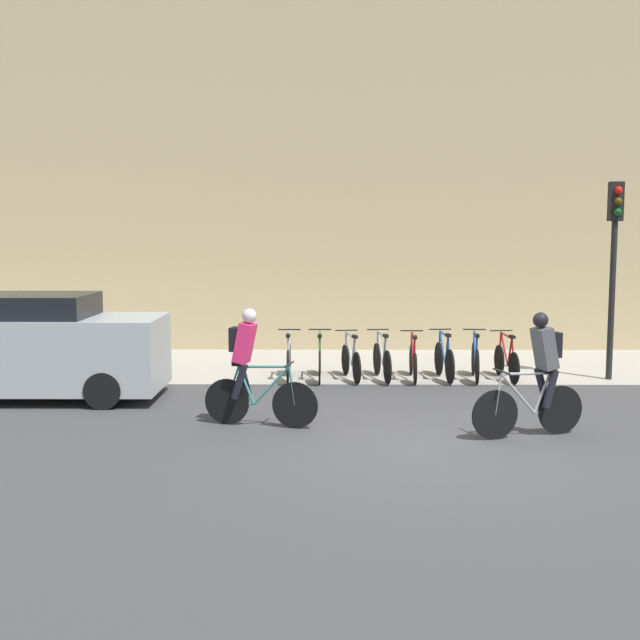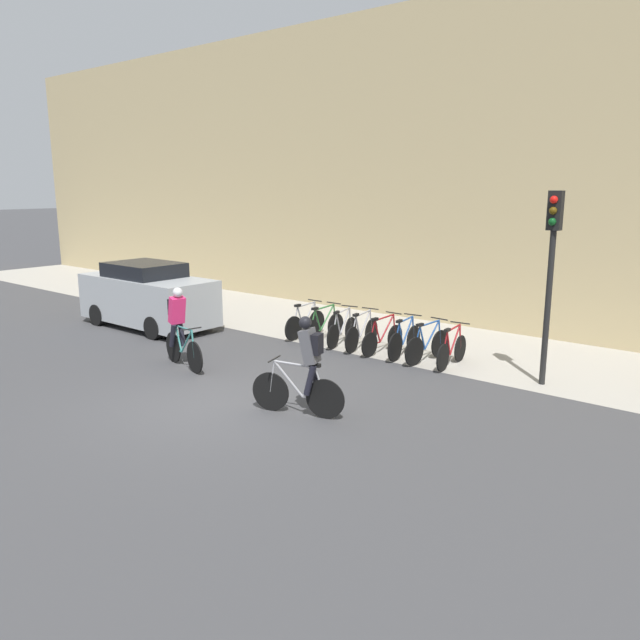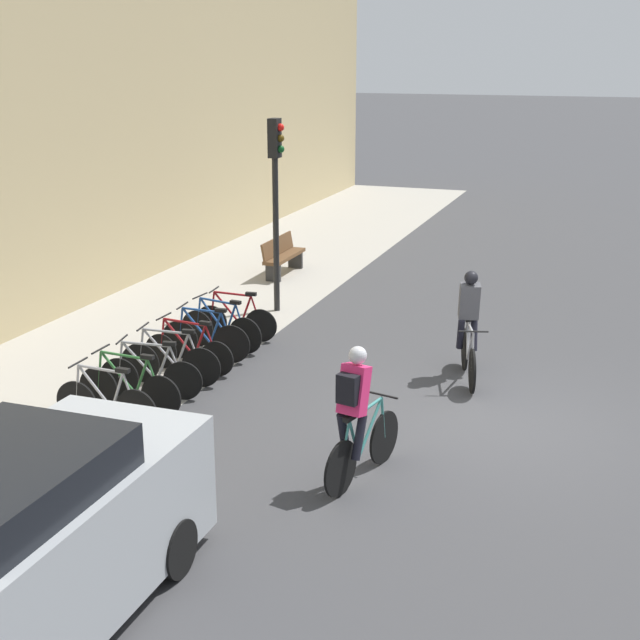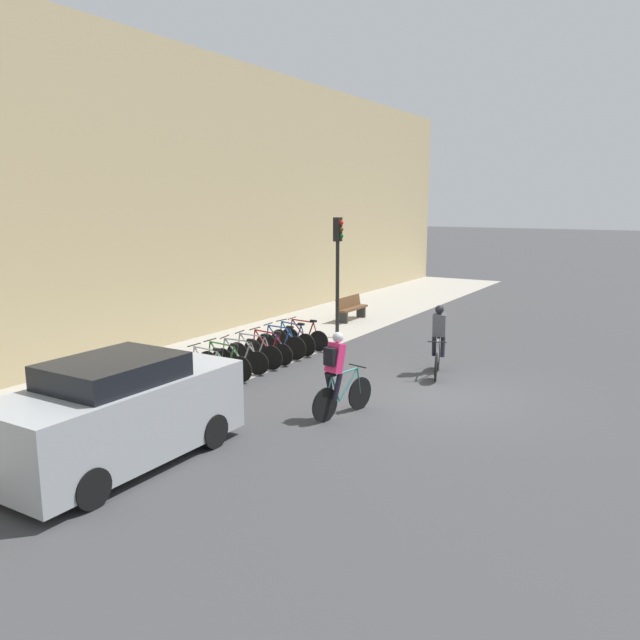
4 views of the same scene
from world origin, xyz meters
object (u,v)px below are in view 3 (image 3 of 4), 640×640
at_px(parked_bike_2, 151,375).
at_px(parked_bike_7, 236,320).
at_px(cyclist_grey, 469,322).
at_px(parked_bike_1, 129,388).
at_px(traffic_light_pole, 276,181).
at_px(parked_car, 17,550).
at_px(parked_bike_4, 189,350).
at_px(parked_bike_5, 205,338).
at_px(parked_bike_3, 170,361).
at_px(bench, 282,255).
at_px(parked_bike_0, 106,403).
at_px(cyclist_pink, 357,413).
at_px(parked_bike_6, 221,328).

relative_size(parked_bike_2, parked_bike_7, 1.02).
bearing_deg(cyclist_grey, parked_bike_1, 125.88).
relative_size(parked_bike_2, traffic_light_pole, 0.42).
bearing_deg(parked_car, parked_bike_4, 15.50).
bearing_deg(parked_bike_7, parked_bike_1, -179.99).
distance_m(parked_bike_5, parked_bike_7, 1.24).
distance_m(parked_bike_1, parked_bike_7, 3.72).
bearing_deg(parked_bike_3, bench, 8.24).
bearing_deg(parked_bike_7, parked_bike_3, -180.00).
distance_m(parked_bike_5, traffic_light_pole, 4.00).
height_order(parked_bike_0, bench, parked_bike_0).
relative_size(cyclist_pink, bench, 1.01).
xyz_separation_m(parked_bike_3, parked_bike_5, (1.24, 0.00, 0.01)).
distance_m(parked_bike_3, parked_car, 6.46).
bearing_deg(parked_bike_0, bench, 6.60).
xyz_separation_m(parked_bike_5, bench, (6.21, 1.08, 0.07)).
bearing_deg(parked_bike_6, parked_bike_2, -179.98).
height_order(parked_bike_1, parked_bike_2, parked_bike_1).
bearing_deg(parked_bike_2, parked_bike_3, 0.03).
bearing_deg(bench, traffic_light_pole, -159.93).
xyz_separation_m(cyclist_pink, parked_bike_7, (4.75, 3.83, -0.56)).
bearing_deg(parked_bike_2, parked_car, -161.25).
distance_m(parked_bike_2, bench, 8.13).
bearing_deg(cyclist_pink, parked_bike_7, 38.87).
height_order(parked_bike_7, traffic_light_pole, traffic_light_pole).
xyz_separation_m(parked_bike_1, parked_bike_2, (0.62, 0.00, -0.01)).
bearing_deg(parked_bike_3, parked_bike_4, -0.13).
distance_m(parked_bike_4, traffic_light_pole, 4.53).
bearing_deg(parked_bike_7, traffic_light_pole, 0.30).
bearing_deg(traffic_light_pole, parked_car, -169.95).
height_order(parked_bike_5, parked_bike_6, parked_bike_5).
distance_m(parked_bike_1, parked_bike_2, 0.62).
distance_m(parked_bike_3, parked_bike_6, 1.86).
xyz_separation_m(cyclist_grey, bench, (5.50, 5.48, -0.47)).
bearing_deg(parked_bike_0, parked_bike_6, -0.00).
bearing_deg(parked_bike_6, parked_bike_7, -0.04).
xyz_separation_m(parked_bike_0, parked_bike_6, (3.71, -0.00, 0.00)).
bearing_deg(parked_bike_4, bench, 8.99).
bearing_deg(cyclist_grey, bench, 44.93).
height_order(parked_bike_4, parked_bike_6, parked_bike_6).
bearing_deg(cyclist_grey, parked_bike_4, 106.78).
relative_size(cyclist_grey, parked_bike_6, 1.09).
bearing_deg(bench, parked_bike_7, -167.76).
bearing_deg(cyclist_pink, parked_bike_3, 59.29).
height_order(parked_bike_6, parked_bike_7, parked_bike_6).
distance_m(parked_bike_0, parked_bike_7, 4.34).
distance_m(parked_bike_7, bench, 5.08).
distance_m(parked_bike_7, traffic_light_pole, 3.08).
xyz_separation_m(parked_bike_1, parked_bike_5, (2.48, 0.00, 0.01)).
relative_size(parked_bike_1, parked_bike_6, 1.03).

